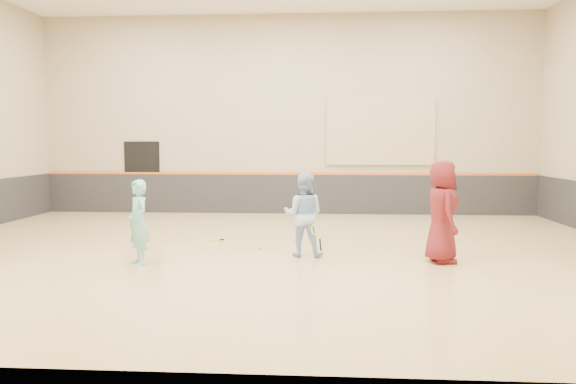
# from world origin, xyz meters

# --- Properties ---
(room) EXTENTS (15.04, 12.04, 6.22)m
(room) POSITION_xyz_m (0.00, 0.00, 0.81)
(room) COLOR tan
(room) RESTS_ON ground
(wainscot_back) EXTENTS (14.90, 0.04, 1.20)m
(wainscot_back) POSITION_xyz_m (0.00, 5.97, 0.60)
(wainscot_back) COLOR #232326
(wainscot_back) RESTS_ON floor
(accent_stripe) EXTENTS (14.90, 0.03, 0.06)m
(accent_stripe) POSITION_xyz_m (0.00, 5.96, 1.22)
(accent_stripe) COLOR #D85914
(accent_stripe) RESTS_ON wall_back
(acoustic_panel) EXTENTS (3.20, 0.08, 2.00)m
(acoustic_panel) POSITION_xyz_m (2.80, 5.95, 2.50)
(acoustic_panel) COLOR tan
(acoustic_panel) RESTS_ON wall_back
(doorway) EXTENTS (1.10, 0.05, 2.20)m
(doorway) POSITION_xyz_m (-4.50, 5.98, 1.10)
(doorway) COLOR black
(doorway) RESTS_ON floor
(girl) EXTENTS (0.63, 0.65, 1.51)m
(girl) POSITION_xyz_m (-2.14, -1.41, 0.75)
(girl) COLOR #78D0D0
(girl) RESTS_ON floor
(instructor) EXTENTS (0.84, 0.69, 1.59)m
(instructor) POSITION_xyz_m (0.76, -0.46, 0.80)
(instructor) COLOR #9CC3F2
(instructor) RESTS_ON floor
(young_man) EXTENTS (0.69, 0.96, 1.84)m
(young_man) POSITION_xyz_m (3.26, -0.86, 0.92)
(young_man) COLOR maroon
(young_man) RESTS_ON floor
(held_racket) EXTENTS (0.40, 0.40, 0.59)m
(held_racket) POSITION_xyz_m (1.06, -0.80, 0.57)
(held_racket) COLOR #B7D62F
(held_racket) RESTS_ON instructor
(spare_racket) EXTENTS (0.68, 0.68, 0.14)m
(spare_racket) POSITION_xyz_m (-1.23, 1.13, 0.07)
(spare_racket) COLOR #C4D02D
(spare_racket) RESTS_ON floor
(ball_under_racket) EXTENTS (0.07, 0.07, 0.07)m
(ball_under_racket) POSITION_xyz_m (-0.16, 0.13, 0.03)
(ball_under_racket) COLOR #D2E735
(ball_under_racket) RESTS_ON floor
(ball_in_hand) EXTENTS (0.07, 0.07, 0.07)m
(ball_in_hand) POSITION_xyz_m (3.44, -0.94, 1.10)
(ball_in_hand) COLOR yellow
(ball_in_hand) RESTS_ON young_man
(ball_beside_spare) EXTENTS (0.07, 0.07, 0.07)m
(ball_beside_spare) POSITION_xyz_m (-0.82, 2.95, 0.03)
(ball_beside_spare) COLOR #ACCB2F
(ball_beside_spare) RESTS_ON floor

